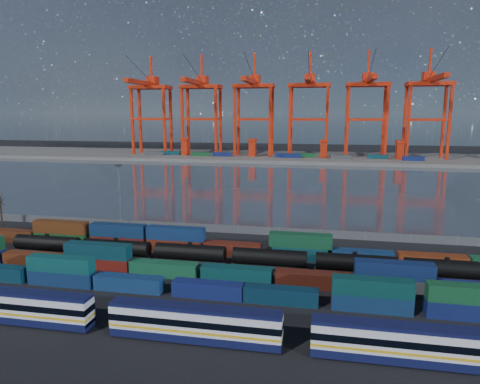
% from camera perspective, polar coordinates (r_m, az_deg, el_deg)
% --- Properties ---
extents(ground, '(700.00, 700.00, 0.00)m').
position_cam_1_polar(ground, '(79.61, -4.21, -10.97)').
color(ground, black).
rests_on(ground, ground).
extents(harbor_water, '(700.00, 700.00, 0.00)m').
position_cam_1_polar(harbor_water, '(179.92, 4.57, 1.10)').
color(harbor_water, '#333D49').
rests_on(harbor_water, ground).
extents(far_quay, '(700.00, 70.00, 2.00)m').
position_cam_1_polar(far_quay, '(283.55, 7.00, 4.66)').
color(far_quay, '#514F4C').
rests_on(far_quay, ground).
extents(distant_mountains, '(2470.00, 1100.00, 520.00)m').
position_cam_1_polar(distant_mountains, '(1682.94, 12.98, 16.67)').
color(distant_mountains, '#1E2630').
rests_on(distant_mountains, ground).
extents(passenger_train, '(74.56, 2.79, 4.78)m').
position_cam_1_polar(passenger_train, '(57.70, -6.04, -17.07)').
color(passenger_train, silver).
rests_on(passenger_train, ground).
extents(container_row_south, '(138.97, 2.37, 5.06)m').
position_cam_1_polar(container_row_south, '(71.09, -7.58, -11.80)').
color(container_row_south, '#373A3B').
rests_on(container_row_south, ground).
extents(container_row_mid, '(141.82, 2.53, 5.40)m').
position_cam_1_polar(container_row_mid, '(76.64, -3.52, -10.28)').
color(container_row_mid, '#37393C').
rests_on(container_row_mid, ground).
extents(container_row_north, '(142.07, 2.54, 5.40)m').
position_cam_1_polar(container_row_north, '(92.85, -9.33, -6.58)').
color(container_row_north, '#102050').
rests_on(container_row_north, ground).
extents(tanker_string, '(91.87, 3.09, 4.42)m').
position_cam_1_polar(tanker_string, '(82.57, -1.46, -8.51)').
color(tanker_string, black).
rests_on(tanker_string, ground).
extents(waterfront_fence, '(160.12, 0.12, 2.20)m').
position_cam_1_polar(waterfront_fence, '(105.20, -0.21, -5.02)').
color(waterfront_fence, '#595B5E').
rests_on(waterfront_fence, ground).
extents(bare_tree, '(2.20, 2.12, 8.43)m').
position_cam_1_polar(bare_tree, '(128.03, -29.27, -2.10)').
color(bare_tree, black).
rests_on(bare_tree, ground).
extents(yard_light_mast, '(1.60, 0.40, 16.60)m').
position_cam_1_polar(yard_light_mast, '(111.20, -15.77, -0.19)').
color(yard_light_mast, slate).
rests_on(yard_light_mast, ground).
extents(gantry_cranes, '(200.74, 49.42, 66.92)m').
position_cam_1_polar(gantry_cranes, '(276.31, 5.49, 12.85)').
color(gantry_cranes, red).
rests_on(gantry_cranes, ground).
extents(quay_containers, '(172.58, 10.99, 2.60)m').
position_cam_1_polar(quay_containers, '(269.92, 4.45, 4.91)').
color(quay_containers, navy).
rests_on(quay_containers, far_quay).
extents(straddle_carriers, '(140.00, 7.00, 11.10)m').
position_cam_1_polar(straddle_carriers, '(273.20, 6.35, 5.89)').
color(straddle_carriers, red).
rests_on(straddle_carriers, far_quay).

